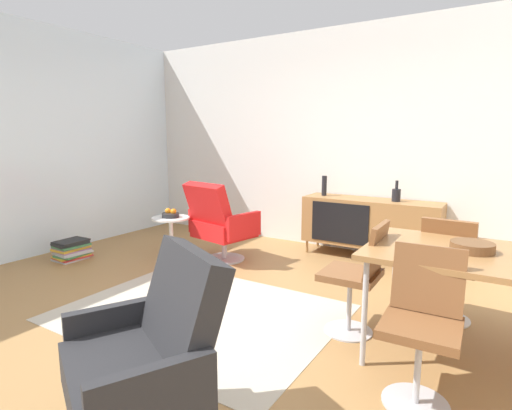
# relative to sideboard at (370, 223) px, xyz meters

# --- Properties ---
(ground_plane) EXTENTS (8.32, 8.32, 0.00)m
(ground_plane) POSITION_rel_sideboard_xyz_m (-0.37, -2.30, -0.44)
(ground_plane) COLOR #9E7242
(wall_back) EXTENTS (6.80, 0.12, 2.80)m
(wall_back) POSITION_rel_sideboard_xyz_m (-0.37, 0.30, 0.96)
(wall_back) COLOR silver
(wall_back) RESTS_ON ground_plane
(wall_window_left) EXTENTS (0.12, 5.60, 2.80)m
(wall_window_left) POSITION_rel_sideboard_xyz_m (-3.57, -2.30, 0.96)
(wall_window_left) COLOR silver
(wall_window_left) RESTS_ON ground_plane
(sideboard) EXTENTS (1.60, 0.45, 0.72)m
(sideboard) POSITION_rel_sideboard_xyz_m (0.00, 0.00, 0.00)
(sideboard) COLOR olive
(sideboard) RESTS_ON ground_plane
(vase_cobalt) EXTENTS (0.10, 0.10, 0.24)m
(vase_cobalt) POSITION_rel_sideboard_xyz_m (0.29, 0.00, 0.36)
(vase_cobalt) COLOR black
(vase_cobalt) RESTS_ON sideboard
(vase_sculptural_dark) EXTENTS (0.06, 0.06, 0.25)m
(vase_sculptural_dark) POSITION_rel_sideboard_xyz_m (-0.60, 0.00, 0.41)
(vase_sculptural_dark) COLOR black
(vase_sculptural_dark) RESTS_ON sideboard
(dining_table) EXTENTS (1.60, 0.90, 0.74)m
(dining_table) POSITION_rel_sideboard_xyz_m (1.38, -1.95, 0.26)
(dining_table) COLOR olive
(dining_table) RESTS_ON ground_plane
(wooden_bowl_on_table) EXTENTS (0.26, 0.26, 0.06)m
(wooden_bowl_on_table) POSITION_rel_sideboard_xyz_m (1.20, -1.93, 0.33)
(wooden_bowl_on_table) COLOR brown
(wooden_bowl_on_table) RESTS_ON dining_table
(dining_chair_back_left) EXTENTS (0.42, 0.45, 0.86)m
(dining_chair_back_left) POSITION_rel_sideboard_xyz_m (1.03, -1.39, 0.03)
(dining_chair_back_left) COLOR brown
(dining_chair_back_left) RESTS_ON ground_plane
(dining_chair_front_left) EXTENTS (0.41, 0.44, 0.86)m
(dining_chair_front_left) POSITION_rel_sideboard_xyz_m (1.03, -2.51, 0.03)
(dining_chair_front_left) COLOR brown
(dining_chair_front_left) RESTS_ON ground_plane
(dining_chair_near_window) EXTENTS (0.43, 0.41, 0.86)m
(dining_chair_near_window) POSITION_rel_sideboard_xyz_m (0.49, -1.95, 0.03)
(dining_chair_near_window) COLOR brown
(dining_chair_near_window) RESTS_ON ground_plane
(lounge_chair_red) EXTENTS (0.81, 0.76, 0.95)m
(lounge_chair_red) POSITION_rel_sideboard_xyz_m (-1.46, -1.03, 0.03)
(lounge_chair_red) COLOR red
(lounge_chair_red) RESTS_ON ground_plane
(armchair_black_shell) EXTENTS (0.87, 0.86, 0.95)m
(armchair_black_shell) POSITION_rel_sideboard_xyz_m (0.02, -3.55, 0.03)
(armchair_black_shell) COLOR #262628
(armchair_black_shell) RESTS_ON ground_plane
(side_table_round) EXTENTS (0.44, 0.44, 0.52)m
(side_table_round) POSITION_rel_sideboard_xyz_m (-1.97, -1.32, -0.12)
(side_table_round) COLOR white
(side_table_round) RESTS_ON ground_plane
(fruit_bowl) EXTENTS (0.20, 0.20, 0.11)m
(fruit_bowl) POSITION_rel_sideboard_xyz_m (-1.97, -1.32, 0.12)
(fruit_bowl) COLOR #262628
(fruit_bowl) RESTS_ON side_table_round
(magazine_stack) EXTENTS (0.33, 0.41, 0.23)m
(magazine_stack) POSITION_rel_sideboard_xyz_m (-3.00, -1.94, -0.32)
(magazine_stack) COLOR #B2B2B7
(magazine_stack) RESTS_ON ground_plane
(area_rug) EXTENTS (2.20, 1.70, 0.01)m
(area_rug) POSITION_rel_sideboard_xyz_m (-0.73, -2.29, -0.44)
(area_rug) COLOR #B7AD99
(area_rug) RESTS_ON ground_plane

